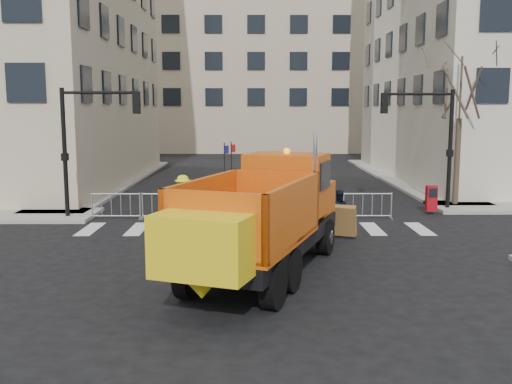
{
  "coord_description": "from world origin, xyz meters",
  "views": [
    {
      "loc": [
        -0.26,
        -15.84,
        4.52
      ],
      "look_at": [
        -0.18,
        2.5,
        1.86
      ],
      "focal_mm": 40.0,
      "sensor_mm": 36.0,
      "label": 1
    }
  ],
  "objects_px": {
    "cop_b": "(338,212)",
    "worker": "(183,197)",
    "cop_c": "(319,207)",
    "cop_a": "(321,212)",
    "plow_truck": "(263,214)",
    "newspaper_box": "(431,198)"
  },
  "relations": [
    {
      "from": "plow_truck",
      "to": "worker",
      "type": "distance_m",
      "value": 8.14
    },
    {
      "from": "newspaper_box",
      "to": "cop_a",
      "type": "bearing_deg",
      "value": -139.42
    },
    {
      "from": "plow_truck",
      "to": "newspaper_box",
      "type": "bearing_deg",
      "value": -18.79
    },
    {
      "from": "cop_a",
      "to": "cop_b",
      "type": "height_order",
      "value": "cop_a"
    },
    {
      "from": "plow_truck",
      "to": "newspaper_box",
      "type": "xyz_separation_m",
      "value": [
        7.47,
        9.3,
        -1.02
      ]
    },
    {
      "from": "worker",
      "to": "cop_a",
      "type": "bearing_deg",
      "value": -24.78
    },
    {
      "from": "plow_truck",
      "to": "cop_c",
      "type": "distance_m",
      "value": 6.23
    },
    {
      "from": "cop_a",
      "to": "cop_b",
      "type": "relative_size",
      "value": 1.04
    },
    {
      "from": "cop_a",
      "to": "cop_c",
      "type": "distance_m",
      "value": 0.73
    },
    {
      "from": "cop_b",
      "to": "cop_c",
      "type": "distance_m",
      "value": 0.87
    },
    {
      "from": "cop_b",
      "to": "plow_truck",
      "type": "bearing_deg",
      "value": 53.39
    },
    {
      "from": "worker",
      "to": "newspaper_box",
      "type": "xyz_separation_m",
      "value": [
        10.57,
        1.8,
        -0.34
      ]
    },
    {
      "from": "cop_b",
      "to": "worker",
      "type": "distance_m",
      "value": 6.34
    },
    {
      "from": "cop_c",
      "to": "plow_truck",
      "type": "bearing_deg",
      "value": -2.75
    },
    {
      "from": "cop_c",
      "to": "newspaper_box",
      "type": "xyz_separation_m",
      "value": [
        5.3,
        3.51,
        -0.24
      ]
    },
    {
      "from": "plow_truck",
      "to": "newspaper_box",
      "type": "height_order",
      "value": "plow_truck"
    },
    {
      "from": "plow_truck",
      "to": "cop_c",
      "type": "bearing_deg",
      "value": -0.53
    },
    {
      "from": "cop_c",
      "to": "newspaper_box",
      "type": "bearing_deg",
      "value": 141.24
    },
    {
      "from": "cop_b",
      "to": "worker",
      "type": "height_order",
      "value": "worker"
    },
    {
      "from": "cop_a",
      "to": "newspaper_box",
      "type": "xyz_separation_m",
      "value": [
        5.29,
        4.23,
        -0.16
      ]
    },
    {
      "from": "cop_c",
      "to": "cop_a",
      "type": "bearing_deg",
      "value": 18.32
    },
    {
      "from": "plow_truck",
      "to": "worker",
      "type": "xyz_separation_m",
      "value": [
        -3.1,
        7.5,
        -0.68
      ]
    }
  ]
}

